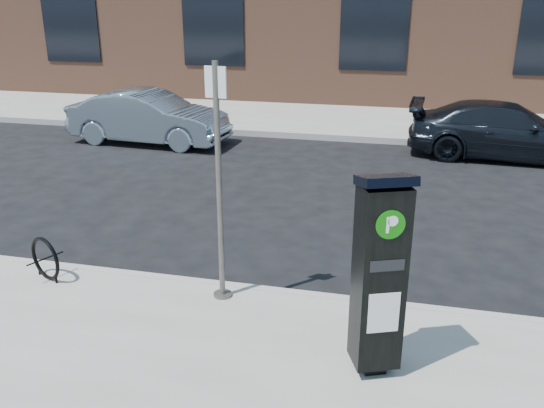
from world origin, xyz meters
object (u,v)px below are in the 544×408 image
(sign_pole, at_px, (219,188))
(car_dark, at_px, (506,131))
(parking_kiosk, at_px, (379,274))
(bike_rack, at_px, (45,259))
(car_silver, at_px, (149,117))

(sign_pole, xyz_separation_m, car_dark, (4.06, 7.65, -0.87))
(parking_kiosk, height_order, sign_pole, sign_pole)
(bike_rack, distance_m, car_dark, 9.98)
(parking_kiosk, distance_m, car_silver, 10.03)
(parking_kiosk, xyz_separation_m, car_dark, (2.26, 8.65, -0.54))
(parking_kiosk, xyz_separation_m, sign_pole, (-1.80, 1.00, 0.33))
(car_dark, bearing_deg, sign_pole, 155.16)
(car_silver, height_order, car_dark, car_silver)
(bike_rack, bearing_deg, car_silver, 129.25)
(car_silver, bearing_deg, car_dark, -82.05)
(parking_kiosk, relative_size, sign_pole, 0.72)
(car_silver, bearing_deg, bike_rack, -161.17)
(bike_rack, height_order, car_dark, car_dark)
(sign_pole, height_order, car_dark, sign_pole)
(sign_pole, distance_m, bike_rack, 2.47)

